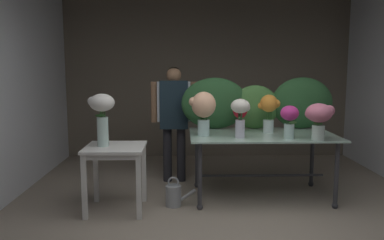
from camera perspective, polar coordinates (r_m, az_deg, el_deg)
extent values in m
plane|color=gray|center=(5.25, 3.48, -9.73)|extent=(8.25, 8.25, 0.00)
cube|color=#706656|center=(6.88, 2.25, 6.07)|extent=(5.05, 0.12, 2.75)
cube|color=silver|center=(5.42, -24.18, 4.93)|extent=(0.12, 3.87, 2.75)
cube|color=#ACCFBD|center=(4.74, 10.22, -2.12)|extent=(1.73, 1.02, 0.02)
cylinder|color=#38383D|center=(4.33, 1.15, -8.27)|extent=(0.05, 0.05, 0.77)
sphere|color=#38383D|center=(4.44, 1.14, -12.64)|extent=(0.07, 0.07, 0.07)
cylinder|color=#38383D|center=(4.66, 20.46, -7.63)|extent=(0.05, 0.05, 0.77)
sphere|color=#38383D|center=(4.76, 20.26, -11.72)|extent=(0.07, 0.07, 0.07)
cylinder|color=#38383D|center=(5.13, 0.74, -5.71)|extent=(0.05, 0.05, 0.77)
sphere|color=#38383D|center=(5.22, 0.74, -9.48)|extent=(0.07, 0.07, 0.07)
cylinder|color=#38383D|center=(5.41, 17.22, -5.37)|extent=(0.05, 0.05, 0.77)
sphere|color=#38383D|center=(5.49, 17.07, -8.95)|extent=(0.07, 0.07, 0.07)
cylinder|color=#38383D|center=(4.85, 10.07, -8.03)|extent=(1.53, 0.03, 0.03)
cube|color=white|center=(4.33, -11.23, -3.98)|extent=(0.64, 0.62, 0.03)
cube|color=white|center=(4.34, -11.21, -4.56)|extent=(0.58, 0.56, 0.06)
cube|color=white|center=(4.22, -15.56, -9.52)|extent=(0.05, 0.05, 0.69)
cube|color=white|center=(4.12, -7.83, -9.72)|extent=(0.05, 0.05, 0.69)
cube|color=white|center=(4.72, -13.94, -7.58)|extent=(0.05, 0.05, 0.69)
cube|color=white|center=(4.64, -7.08, -7.70)|extent=(0.05, 0.05, 0.69)
cylinder|color=#232328|center=(5.40, -3.63, -4.58)|extent=(0.12, 0.12, 0.85)
cylinder|color=#232328|center=(5.40, -1.61, -4.57)|extent=(0.12, 0.12, 0.85)
cube|color=#B2BCC6|center=(5.29, -2.67, 2.76)|extent=(0.45, 0.22, 0.53)
cube|color=#192833|center=(5.18, -2.69, 2.20)|extent=(0.38, 0.02, 0.65)
cylinder|color=#936B4C|center=(5.31, -5.57, 2.65)|extent=(0.09, 0.09, 0.55)
cylinder|color=#936B4C|center=(5.29, 0.24, 2.67)|extent=(0.09, 0.09, 0.55)
sphere|color=#936B4C|center=(5.27, -2.69, 6.62)|extent=(0.20, 0.20, 0.20)
ellipsoid|color=black|center=(5.29, -2.69, 7.33)|extent=(0.15, 0.15, 0.09)
ellipsoid|color=#28562D|center=(5.00, 3.33, 2.45)|extent=(0.86, 0.25, 0.66)
ellipsoid|color=#477F3D|center=(5.08, 9.24, 1.89)|extent=(0.62, 0.21, 0.56)
ellipsoid|color=#28562D|center=(5.22, 15.86, 2.41)|extent=(0.80, 0.31, 0.66)
cylinder|color=silver|center=(4.41, 7.06, -1.31)|extent=(0.11, 0.11, 0.21)
cylinder|color=#9EBCB2|center=(4.42, 7.05, -2.04)|extent=(0.10, 0.10, 0.09)
cylinder|color=#28562D|center=(4.40, 7.29, -0.56)|extent=(0.01, 0.01, 0.30)
cylinder|color=#28562D|center=(4.42, 6.99, -0.51)|extent=(0.01, 0.01, 0.30)
cylinder|color=#28562D|center=(4.40, 6.87, -0.54)|extent=(0.01, 0.01, 0.30)
cylinder|color=#28562D|center=(4.38, 7.20, -0.60)|extent=(0.01, 0.01, 0.30)
ellipsoid|color=white|center=(4.38, 7.12, 2.04)|extent=(0.22, 0.22, 0.16)
sphere|color=white|center=(4.39, 8.04, 1.77)|extent=(0.08, 0.08, 0.08)
ellipsoid|color=#28562D|center=(4.39, 7.12, 0.28)|extent=(0.07, 0.11, 0.03)
cylinder|color=silver|center=(4.52, 1.71, -1.13)|extent=(0.14, 0.14, 0.19)
cylinder|color=#9EBCB2|center=(4.53, 1.71, -1.79)|extent=(0.13, 0.13, 0.08)
cylinder|color=#387033|center=(4.53, 2.16, -0.53)|extent=(0.01, 0.01, 0.26)
cylinder|color=#387033|center=(4.54, 1.65, -0.51)|extent=(0.01, 0.01, 0.26)
cylinder|color=#387033|center=(4.51, 1.36, -0.55)|extent=(0.01, 0.01, 0.26)
cylinder|color=#387033|center=(4.50, 1.71, -0.58)|extent=(0.01, 0.01, 0.26)
ellipsoid|color=#F4B78E|center=(4.49, 1.73, 2.26)|extent=(0.28, 0.28, 0.30)
sphere|color=#F4B78E|center=(4.48, 0.24, 2.70)|extent=(0.11, 0.11, 0.11)
ellipsoid|color=#2D6028|center=(4.50, 1.49, 0.30)|extent=(0.10, 0.10, 0.03)
cylinder|color=silver|center=(4.81, 7.04, -0.86)|extent=(0.11, 0.11, 0.15)
cylinder|color=#9EBCB2|center=(4.82, 7.04, -1.37)|extent=(0.10, 0.10, 0.06)
cylinder|color=#2D6028|center=(4.81, 7.32, -0.42)|extent=(0.01, 0.01, 0.21)
cylinder|color=#2D6028|center=(4.82, 6.96, -0.39)|extent=(0.01, 0.01, 0.21)
cylinder|color=#2D6028|center=(4.80, 6.83, -0.42)|extent=(0.01, 0.01, 0.21)
cylinder|color=#2D6028|center=(4.79, 7.03, -0.45)|extent=(0.01, 0.01, 0.21)
ellipsoid|color=red|center=(4.78, 7.09, 1.68)|extent=(0.19, 0.19, 0.24)
sphere|color=red|center=(4.77, 7.95, 1.94)|extent=(0.08, 0.08, 0.08)
cylinder|color=silver|center=(4.83, 11.15, -0.89)|extent=(0.13, 0.13, 0.16)
cylinder|color=#9EBCB2|center=(4.84, 11.14, -1.40)|extent=(0.12, 0.12, 0.07)
cylinder|color=#2D6028|center=(4.83, 11.55, -0.02)|extent=(0.01, 0.01, 0.28)
cylinder|color=#2D6028|center=(4.85, 11.18, 0.01)|extent=(0.01, 0.01, 0.28)
cylinder|color=#2D6028|center=(4.81, 10.95, -0.04)|extent=(0.01, 0.01, 0.28)
cylinder|color=#2D6028|center=(4.79, 11.38, -0.08)|extent=(0.01, 0.01, 0.28)
ellipsoid|color=orange|center=(4.80, 11.24, 2.41)|extent=(0.21, 0.21, 0.21)
sphere|color=orange|center=(4.81, 10.14, 2.09)|extent=(0.08, 0.08, 0.08)
sphere|color=orange|center=(4.81, 12.24, 2.37)|extent=(0.11, 0.11, 0.11)
cylinder|color=silver|center=(4.47, 14.07, -1.61)|extent=(0.11, 0.11, 0.17)
cylinder|color=#9EBCB2|center=(4.48, 14.05, -2.20)|extent=(0.10, 0.10, 0.07)
cylinder|color=#28562D|center=(4.47, 14.31, -1.10)|extent=(0.01, 0.01, 0.23)
cylinder|color=#28562D|center=(4.48, 14.02, -1.06)|extent=(0.01, 0.01, 0.23)
cylinder|color=#28562D|center=(4.46, 13.75, -1.10)|extent=(0.01, 0.01, 0.23)
cylinder|color=#28562D|center=(4.45, 14.17, -1.13)|extent=(0.01, 0.01, 0.23)
ellipsoid|color=#D1338E|center=(4.45, 14.16, 0.99)|extent=(0.20, 0.20, 0.17)
ellipsoid|color=#477F3D|center=(4.44, 14.60, -0.36)|extent=(0.10, 0.05, 0.03)
cylinder|color=silver|center=(4.46, 18.04, -1.78)|extent=(0.14, 0.14, 0.17)
cylinder|color=#9EBCB2|center=(4.47, 18.02, -2.37)|extent=(0.13, 0.13, 0.07)
cylinder|color=#28562D|center=(4.47, 18.44, -1.24)|extent=(0.01, 0.01, 0.23)
cylinder|color=#28562D|center=(4.48, 17.68, -1.21)|extent=(0.01, 0.01, 0.23)
cylinder|color=#28562D|center=(4.44, 18.01, -1.29)|extent=(0.01, 0.01, 0.23)
ellipsoid|color=pink|center=(4.43, 18.16, 1.00)|extent=(0.28, 0.28, 0.21)
sphere|color=pink|center=(4.44, 17.03, 0.89)|extent=(0.12, 0.12, 0.12)
sphere|color=pink|center=(4.48, 19.49, 1.28)|extent=(0.12, 0.12, 0.12)
ellipsoid|color=#477F3D|center=(4.43, 18.02, -0.50)|extent=(0.11, 0.08, 0.03)
cylinder|color=silver|center=(4.32, -12.97, -1.68)|extent=(0.12, 0.12, 0.32)
cylinder|color=#9EBCB2|center=(4.33, -12.94, -2.85)|extent=(0.11, 0.11, 0.13)
cylinder|color=#387033|center=(4.30, -12.64, -0.98)|extent=(0.01, 0.01, 0.41)
cylinder|color=#387033|center=(4.33, -12.91, -0.93)|extent=(0.01, 0.01, 0.41)
cylinder|color=#387033|center=(4.31, -13.25, -0.97)|extent=(0.01, 0.01, 0.41)
cylinder|color=#387033|center=(4.29, -13.11, -1.01)|extent=(0.01, 0.01, 0.41)
ellipsoid|color=white|center=(4.28, -13.10, 2.51)|extent=(0.27, 0.27, 0.19)
sphere|color=white|center=(4.32, -14.47, 2.69)|extent=(0.10, 0.10, 0.10)
ellipsoid|color=#2D6028|center=(4.26, -13.39, 0.64)|extent=(0.10, 0.05, 0.03)
cylinder|color=#999EA3|center=(4.52, -2.75, -11.07)|extent=(0.18, 0.18, 0.24)
cylinder|color=#999EA3|center=(4.52, -0.56, -10.92)|extent=(0.18, 0.04, 0.14)
torus|color=#999EA3|center=(4.47, -2.77, -9.13)|extent=(0.13, 0.02, 0.13)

